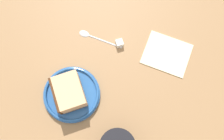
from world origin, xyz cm
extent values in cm
cube|color=#936D47|center=(0.00, 0.00, -1.25)|extent=(157.36, 157.36, 2.50)
cylinder|color=#26599E|center=(-6.83, 2.79, 0.59)|extent=(15.30, 15.30, 1.18)
torus|color=#26599E|center=(-6.83, 2.79, 1.56)|extent=(14.84, 14.84, 0.76)
cube|color=#472814|center=(-6.83, 2.79, 1.48)|extent=(9.58, 10.82, 0.60)
cube|color=#EAB27F|center=(-6.83, 2.79, 4.47)|extent=(9.58, 10.82, 5.39)
cube|color=#472814|center=(-10.15, 4.19, 4.47)|extent=(4.04, 8.48, 5.39)
ellipsoid|color=silver|center=(7.17, 14.31, 0.40)|extent=(3.13, 3.58, 0.80)
cylinder|color=silver|center=(10.12, 8.36, 0.25)|extent=(5.02, 9.43, 0.50)
cube|color=beige|center=(20.62, -6.08, 0.30)|extent=(15.07, 16.04, 0.60)
cube|color=white|center=(12.58, 5.04, 0.97)|extent=(2.56, 2.56, 1.93)
camera|label=1|loc=(-6.39, -12.93, 68.76)|focal=40.89mm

